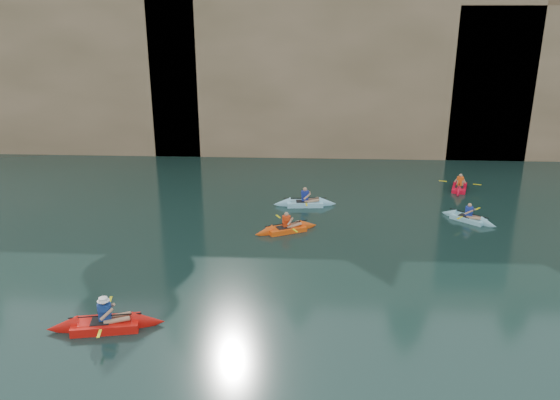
# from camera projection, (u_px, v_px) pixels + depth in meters

# --- Properties ---
(ground) EXTENTS (160.00, 160.00, 0.00)m
(ground) POSITION_uv_depth(u_px,v_px,m) (300.00, 347.00, 15.49)
(ground) COLOR black
(ground) RESTS_ON ground
(cliff) EXTENTS (70.00, 16.00, 12.00)m
(cliff) POSITION_uv_depth(u_px,v_px,m) (308.00, 54.00, 41.88)
(cliff) COLOR tan
(cliff) RESTS_ON ground
(cliff_slab_west) EXTENTS (26.00, 2.40, 10.56)m
(cliff_slab_west) POSITION_uv_depth(u_px,v_px,m) (6.00, 72.00, 36.15)
(cliff_slab_west) COLOR #A28262
(cliff_slab_west) RESTS_ON ground
(cliff_slab_center) EXTENTS (24.00, 2.40, 11.40)m
(cliff_slab_center) POSITION_uv_depth(u_px,v_px,m) (339.00, 68.00, 34.89)
(cliff_slab_center) COLOR #A28262
(cliff_slab_center) RESTS_ON ground
(sea_cave_west) EXTENTS (4.50, 1.00, 4.00)m
(sea_cave_west) POSITION_uv_depth(u_px,v_px,m) (38.00, 124.00, 36.49)
(sea_cave_west) COLOR black
(sea_cave_west) RESTS_ON ground
(sea_cave_center) EXTENTS (3.50, 1.00, 3.20)m
(sea_cave_center) POSITION_uv_depth(u_px,v_px,m) (246.00, 132.00, 35.91)
(sea_cave_center) COLOR black
(sea_cave_center) RESTS_ON ground
(sea_cave_east) EXTENTS (5.00, 1.00, 4.50)m
(sea_cave_east) POSITION_uv_depth(u_px,v_px,m) (463.00, 124.00, 34.98)
(sea_cave_east) COLOR black
(sea_cave_east) RESTS_ON ground
(main_kayaker) EXTENTS (3.55, 2.33, 1.29)m
(main_kayaker) POSITION_uv_depth(u_px,v_px,m) (106.00, 324.00, 16.34)
(main_kayaker) COLOR red
(main_kayaker) RESTS_ON ground
(kayaker_orange) EXTENTS (2.93, 2.03, 1.12)m
(kayaker_orange) POSITION_uv_depth(u_px,v_px,m) (286.00, 229.00, 23.65)
(kayaker_orange) COLOR #FF5410
(kayaker_orange) RESTS_ON ground
(kayaker_ltblue_near) EXTENTS (2.42, 2.28, 1.05)m
(kayaker_ltblue_near) POSITION_uv_depth(u_px,v_px,m) (468.00, 218.00, 24.88)
(kayaker_ltblue_near) COLOR #8AD2E6
(kayaker_ltblue_near) RESTS_ON ground
(kayaker_red_far) EXTENTS (2.11, 3.05, 1.09)m
(kayaker_red_far) POSITION_uv_depth(u_px,v_px,m) (459.00, 187.00, 29.31)
(kayaker_red_far) COLOR red
(kayaker_red_far) RESTS_ON ground
(kayaker_ltblue_mid) EXTENTS (3.15, 2.33, 1.18)m
(kayaker_ltblue_mid) POSITION_uv_depth(u_px,v_px,m) (305.00, 203.00, 26.83)
(kayaker_ltblue_mid) COLOR #98E1FF
(kayaker_ltblue_mid) RESTS_ON ground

